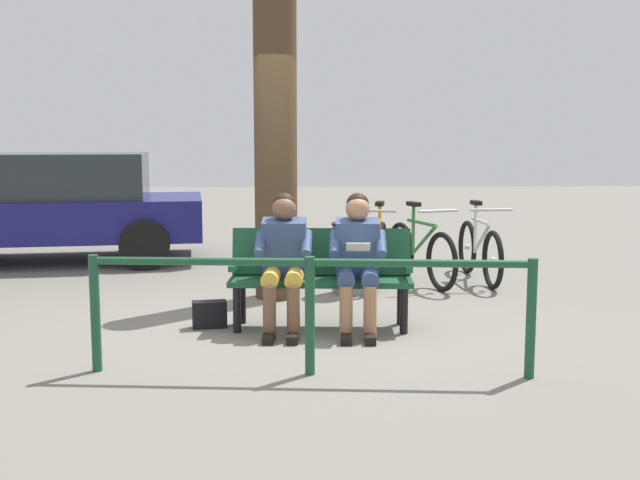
{
  "coord_description": "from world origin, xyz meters",
  "views": [
    {
      "loc": [
        -0.02,
        6.56,
        1.67
      ],
      "look_at": [
        -0.17,
        -0.34,
        0.75
      ],
      "focal_mm": 42.91,
      "sensor_mm": 36.0,
      "label": 1
    }
  ],
  "objects": [
    {
      "name": "ground_plane",
      "position": [
        0.0,
        0.0,
        0.0
      ],
      "size": [
        40.0,
        40.0,
        0.0
      ],
      "primitive_type": "plane",
      "color": "slate"
    },
    {
      "name": "bench",
      "position": [
        -0.17,
        -0.12,
        0.51
      ],
      "size": [
        1.62,
        0.55,
        0.87
      ],
      "rotation": [
        0.0,
        0.0,
        -0.05
      ],
      "color": "#194C2D",
      "rests_on": "ground"
    },
    {
      "name": "person_reading",
      "position": [
        -0.49,
        0.05,
        0.66
      ],
      "size": [
        0.5,
        0.78,
        1.2
      ],
      "rotation": [
        0.0,
        0.0,
        -0.05
      ],
      "color": "#334772",
      "rests_on": "ground"
    },
    {
      "name": "person_companion",
      "position": [
        0.15,
        0.02,
        0.66
      ],
      "size": [
        0.5,
        0.78,
        1.2
      ],
      "rotation": [
        0.0,
        0.0,
        -0.05
      ],
      "color": "#334772",
      "rests_on": "ground"
    },
    {
      "name": "handbag",
      "position": [
        0.82,
        -0.09,
        0.12
      ],
      "size": [
        0.32,
        0.2,
        0.24
      ],
      "primitive_type": "cube",
      "rotation": [
        0.0,
        0.0,
        0.19
      ],
      "color": "black",
      "rests_on": "ground"
    },
    {
      "name": "tree_trunk",
      "position": [
        0.27,
        -1.4,
        1.54
      ],
      "size": [
        0.44,
        0.44,
        3.08
      ],
      "primitive_type": "cylinder",
      "color": "#4C3823",
      "rests_on": "ground"
    },
    {
      "name": "litter_bin",
      "position": [
        -0.53,
        -1.58,
        0.39
      ],
      "size": [
        0.41,
        0.41,
        0.77
      ],
      "color": "slate",
      "rests_on": "ground"
    },
    {
      "name": "bicycle_orange",
      "position": [
        -2.09,
        -2.28,
        0.36
      ],
      "size": [
        0.48,
        1.68,
        0.94
      ],
      "rotation": [
        0.0,
        0.0,
        1.64
      ],
      "color": "black",
      "rests_on": "ground"
    },
    {
      "name": "bicycle_black",
      "position": [
        -1.37,
        -2.14,
        0.36
      ],
      "size": [
        0.66,
        1.61,
        0.94
      ],
      "rotation": [
        0.0,
        0.0,
        1.9
      ],
      "color": "black",
      "rests_on": "ground"
    },
    {
      "name": "bicycle_purple",
      "position": [
        -0.88,
        -2.19,
        0.36
      ],
      "size": [
        0.52,
        1.66,
        0.94
      ],
      "rotation": [
        0.0,
        0.0,
        1.37
      ],
      "color": "black",
      "rests_on": "ground"
    },
    {
      "name": "railing_fence",
      "position": [
        -0.06,
        1.29,
        0.59
      ],
      "size": [
        3.15,
        0.3,
        0.85
      ],
      "rotation": [
        0.0,
        0.0,
        -0.07
      ],
      "color": "#194C2D",
      "rests_on": "ground"
    },
    {
      "name": "parked_car",
      "position": [
        3.43,
        -3.86,
        0.77
      ],
      "size": [
        4.42,
        2.49,
        1.47
      ],
      "rotation": [
        0.0,
        0.0,
        0.15
      ],
      "color": "navy",
      "rests_on": "ground"
    }
  ]
}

